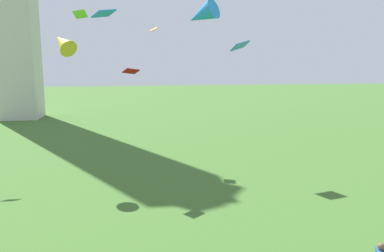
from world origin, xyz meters
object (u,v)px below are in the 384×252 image
(kite_flying_3, at_px, (154,29))
(kite_flying_7, at_px, (104,13))
(kite_flying_10, at_px, (131,71))
(kite_flying_2, at_px, (63,43))
(kite_flying_5, at_px, (202,15))
(kite_flying_6, at_px, (80,14))
(kite_flying_0, at_px, (240,46))

(kite_flying_3, xyz_separation_m, kite_flying_7, (-2.69, -15.19, -0.60))
(kite_flying_7, bearing_deg, kite_flying_10, -139.77)
(kite_flying_2, xyz_separation_m, kite_flying_3, (6.27, 4.22, 1.27))
(kite_flying_5, distance_m, kite_flying_6, 19.11)
(kite_flying_2, bearing_deg, kite_flying_10, 107.11)
(kite_flying_3, relative_size, kite_flying_7, 0.98)
(kite_flying_3, xyz_separation_m, kite_flying_5, (1.37, -14.59, -0.51))
(kite_flying_3, bearing_deg, kite_flying_5, -170.30)
(kite_flying_3, bearing_deg, kite_flying_6, 68.16)
(kite_flying_6, distance_m, kite_flying_10, 11.96)
(kite_flying_5, bearing_deg, kite_flying_0, -163.41)
(kite_flying_3, relative_size, kite_flying_6, 0.72)
(kite_flying_0, height_order, kite_flying_5, kite_flying_5)
(kite_flying_5, relative_size, kite_flying_6, 1.22)
(kite_flying_2, height_order, kite_flying_6, kite_flying_6)
(kite_flying_6, bearing_deg, kite_flying_10, 27.48)
(kite_flying_2, relative_size, kite_flying_6, 1.66)
(kite_flying_0, distance_m, kite_flying_10, 8.34)
(kite_flying_0, distance_m, kite_flying_5, 11.11)
(kite_flying_2, relative_size, kite_flying_5, 1.35)
(kite_flying_0, relative_size, kite_flying_7, 1.39)
(kite_flying_5, distance_m, kite_flying_10, 8.35)
(kite_flying_0, bearing_deg, kite_flying_2, -28.34)
(kite_flying_5, xyz_separation_m, kite_flying_10, (-3.16, 7.28, -2.58))
(kite_flying_5, bearing_deg, kite_flying_10, -115.99)
(kite_flying_0, bearing_deg, kite_flying_3, -64.42)
(kite_flying_3, distance_m, kite_flying_10, 8.13)
(kite_flying_2, distance_m, kite_flying_3, 7.67)
(kite_flying_7, relative_size, kite_flying_10, 0.92)
(kite_flying_5, height_order, kite_flying_7, kite_flying_5)
(kite_flying_6, bearing_deg, kite_flying_0, 63.17)
(kite_flying_5, xyz_separation_m, kite_flying_6, (-7.36, 17.53, 1.91))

